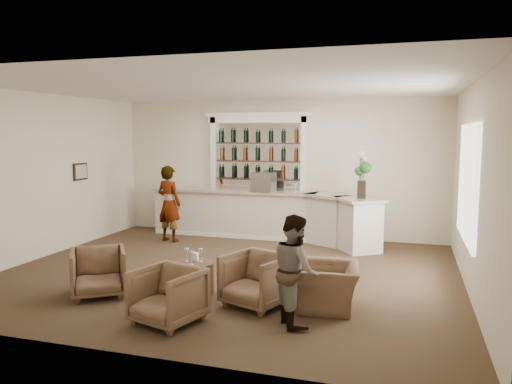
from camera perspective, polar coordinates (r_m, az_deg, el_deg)
ground at (r=9.14m, az=-3.09°, el=-9.14°), size 8.00×8.00×0.00m
room_shell at (r=9.41m, az=-0.75°, el=5.75°), size 8.04×7.02×3.32m
bar_counter at (r=11.85m, az=1.17°, el=-2.62°), size 5.72×1.80×1.14m
back_bar_alcove at (r=12.20m, az=0.19°, el=4.53°), size 2.64×0.25×3.00m
cocktail_table at (r=7.96m, az=-7.18°, el=-9.74°), size 0.65×0.65×0.50m
sommelier at (r=11.70m, az=-9.91°, el=-1.32°), size 0.73×0.57×1.76m
guest at (r=6.60m, az=4.48°, el=-8.85°), size 0.84×0.89×1.46m
armchair_left at (r=8.15m, az=-17.57°, el=-8.74°), size 1.12×1.12×0.74m
armchair_center at (r=6.80m, az=-10.07°, el=-11.61°), size 0.99×1.01×0.74m
armchair_right at (r=7.34m, az=0.05°, el=-10.00°), size 1.07×1.09×0.77m
armchair_far at (r=7.37m, az=8.31°, el=-10.59°), size 0.96×1.06×0.63m
espresso_machine at (r=11.69m, az=0.86°, el=1.14°), size 0.53×0.46×0.44m
flower_vase at (r=10.68m, az=12.03°, el=2.24°), size 0.26×0.26×0.98m
wine_glass_bar_left at (r=11.77m, az=1.42°, el=0.61°), size 0.07×0.07×0.21m
wine_glass_bar_right at (r=11.60m, az=4.53°, el=0.50°), size 0.07×0.07×0.21m
wine_glass_tbl_a at (r=7.94m, az=-7.92°, el=-7.13°), size 0.07×0.07×0.21m
wine_glass_tbl_b at (r=7.90m, az=-6.31°, el=-7.19°), size 0.07×0.07×0.21m
wine_glass_tbl_c at (r=7.74m, az=-7.35°, el=-7.50°), size 0.07×0.07×0.21m
napkin_holder at (r=8.01m, az=-6.93°, el=-7.33°), size 0.08×0.08×0.12m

